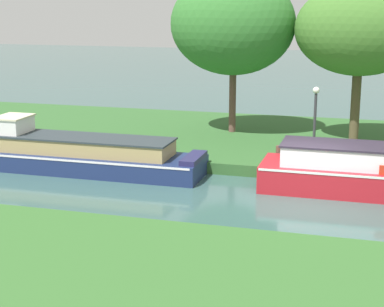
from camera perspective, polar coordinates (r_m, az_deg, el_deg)
The scene contains 8 objects.
ground_plane at distance 19.50m, azimuth 10.14°, elevation -4.12°, with size 120.00×120.00×0.00m, color #355753.
riverbank_far at distance 26.19m, azimuth 11.79°, elevation 0.84°, with size 72.00×10.00×0.40m, color #305D2B.
red_barge at distance 20.40m, azimuth 13.14°, elevation -1.47°, with size 4.68×2.13×1.54m.
navy_narrowboat at distance 22.84m, azimuth -11.15°, elevation -0.06°, with size 10.11×2.09×1.85m.
willow_tree_left at distance 26.41m, azimuth 3.68°, elevation 11.63°, with size 5.20×3.97×6.67m.
willow_tree_centre at distance 25.44m, azimuth 14.98°, elevation 10.81°, with size 5.02×3.47×6.24m.
lamp_post at distance 22.84m, azimuth 11.10°, elevation 3.68°, with size 0.24×0.24×2.54m.
mooring_post_far at distance 21.76m, azimuth 7.83°, elevation -0.15°, with size 0.18×0.18×0.67m, color brown.
Camera 1 is at (1.73, -18.51, 5.89)m, focal length 58.83 mm.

